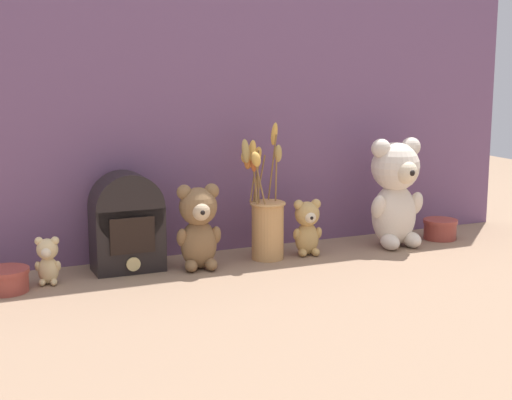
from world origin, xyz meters
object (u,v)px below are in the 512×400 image
at_px(teddy_bear_small, 307,226).
at_px(teddy_bear_large, 396,190).
at_px(teddy_bear_medium, 199,225).
at_px(decorative_tin_short, 6,280).
at_px(flower_vase, 266,217).
at_px(vintage_radio, 127,223).
at_px(teddy_bear_tiny, 48,260).
at_px(decorative_tin_tall, 440,229).

bearing_deg(teddy_bear_small, teddy_bear_large, -2.28).
bearing_deg(teddy_bear_large, teddy_bear_medium, -179.70).
bearing_deg(decorative_tin_short, teddy_bear_large, 0.68).
relative_size(flower_vase, decorative_tin_short, 3.31).
bearing_deg(vintage_radio, flower_vase, -5.60).
relative_size(teddy_bear_tiny, flower_vase, 0.32).
distance_m(teddy_bear_small, flower_vase, 0.12).
xyz_separation_m(teddy_bear_medium, teddy_bear_small, (0.31, 0.01, -0.03)).
xyz_separation_m(vintage_radio, decorative_tin_tall, (0.92, -0.04, -0.09)).
height_order(teddy_bear_medium, decorative_tin_tall, teddy_bear_medium).
xyz_separation_m(teddy_bear_small, vintage_radio, (-0.48, 0.04, 0.04)).
height_order(teddy_bear_small, decorative_tin_short, teddy_bear_small).
relative_size(teddy_bear_medium, decorative_tin_short, 2.00).
bearing_deg(teddy_bear_large, flower_vase, 177.12).
bearing_deg(teddy_bear_small, decorative_tin_tall, 0.78).
relative_size(flower_vase, vintage_radio, 1.45).
xyz_separation_m(teddy_bear_tiny, decorative_tin_short, (-0.10, -0.02, -0.03)).
distance_m(teddy_bear_large, decorative_tin_short, 1.06).
bearing_deg(teddy_bear_large, teddy_bear_tiny, 179.28).
distance_m(teddy_bear_large, vintage_radio, 0.75).
xyz_separation_m(teddy_bear_small, decorative_tin_tall, (0.44, 0.01, -0.05)).
distance_m(flower_vase, decorative_tin_tall, 0.56).
distance_m(flower_vase, vintage_radio, 0.36).
bearing_deg(teddy_bear_medium, teddy_bear_small, 2.53).
xyz_separation_m(flower_vase, vintage_radio, (-0.36, 0.04, 0.01)).
distance_m(teddy_bear_tiny, decorative_tin_short, 0.11).
bearing_deg(teddy_bear_medium, flower_vase, 6.60).
bearing_deg(teddy_bear_large, teddy_bear_small, 177.72).
height_order(teddy_bear_large, teddy_bear_tiny, teddy_bear_large).
xyz_separation_m(teddy_bear_tiny, flower_vase, (0.56, 0.01, 0.05)).
relative_size(teddy_bear_large, vintage_radio, 1.23).
height_order(teddy_bear_large, decorative_tin_tall, teddy_bear_large).
height_order(teddy_bear_medium, vintage_radio, vintage_radio).
relative_size(teddy_bear_medium, decorative_tin_tall, 2.17).
bearing_deg(teddy_bear_small, teddy_bear_tiny, 179.90).
xyz_separation_m(vintage_radio, decorative_tin_short, (-0.30, -0.07, -0.09)).
bearing_deg(teddy_bear_large, vintage_radio, 175.80).
height_order(teddy_bear_tiny, decorative_tin_short, teddy_bear_tiny).
bearing_deg(flower_vase, teddy_bear_small, -4.24).
distance_m(vintage_radio, decorative_tin_short, 0.32).
relative_size(teddy_bear_large, teddy_bear_medium, 1.41).
xyz_separation_m(teddy_bear_large, decorative_tin_short, (-1.05, -0.01, -0.13)).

